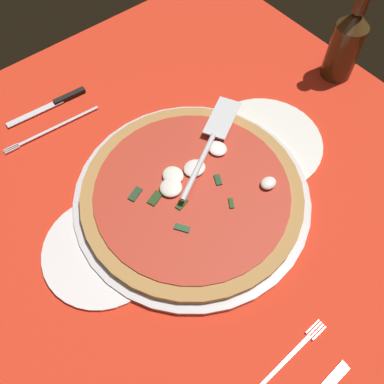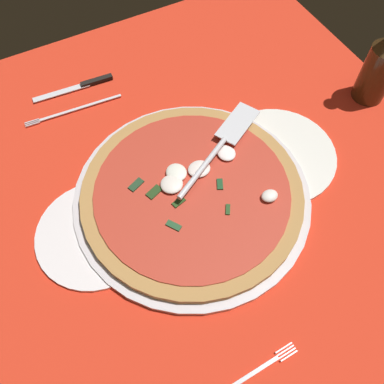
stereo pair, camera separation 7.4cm
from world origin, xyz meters
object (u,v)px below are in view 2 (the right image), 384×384
(dinner_plate_right, at_px, (276,154))
(pizza, at_px, (192,192))
(place_setting_far, at_px, (78,99))
(dinner_plate_left, at_px, (96,234))
(pizza_server, at_px, (220,146))
(beer_bottle, at_px, (382,65))

(dinner_plate_right, bearing_deg, pizza, -177.29)
(pizza, bearing_deg, place_setting_far, 106.98)
(dinner_plate_right, xyz_separation_m, pizza, (-0.19, -0.01, 0.02))
(dinner_plate_left, height_order, pizza_server, pizza_server)
(dinner_plate_right, relative_size, place_setting_far, 1.03)
(pizza, height_order, pizza_server, pizza_server)
(place_setting_far, xyz_separation_m, beer_bottle, (0.55, -0.28, 0.08))
(pizza_server, relative_size, place_setting_far, 1.06)
(beer_bottle, bearing_deg, pizza, -173.71)
(pizza, bearing_deg, beer_bottle, 6.29)
(dinner_plate_right, bearing_deg, dinner_plate_left, 179.39)
(beer_bottle, bearing_deg, place_setting_far, 152.97)
(place_setting_far, bearing_deg, pizza, 111.12)
(place_setting_far, height_order, beer_bottle, beer_bottle)
(pizza_server, bearing_deg, place_setting_far, 94.73)
(dinner_plate_right, xyz_separation_m, place_setting_far, (-0.29, 0.32, -0.00))
(pizza_server, distance_m, beer_bottle, 0.37)
(dinner_plate_right, distance_m, pizza_server, 0.12)
(beer_bottle, bearing_deg, dinner_plate_right, -171.12)
(dinner_plate_right, height_order, pizza_server, pizza_server)
(dinner_plate_left, relative_size, dinner_plate_right, 0.91)
(dinner_plate_right, relative_size, pizza_server, 0.98)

